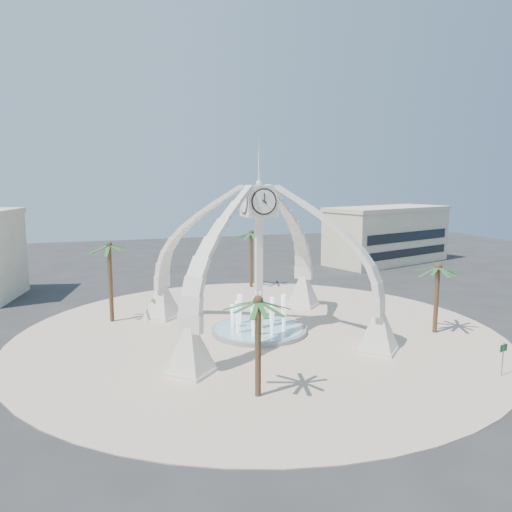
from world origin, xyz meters
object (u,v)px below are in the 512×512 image
object	(u,v)px
clock_tower	(259,257)
palm_east	(438,268)
fountain	(259,330)
palm_west	(109,246)
palm_north	(251,233)
palm_south	(258,302)
street_sign	(503,352)

from	to	relation	value
clock_tower	palm_east	bearing A→B (deg)	-17.85
fountain	palm_west	size ratio (longest dim) A/B	1.03
palm_east	palm_north	bearing A→B (deg)	113.25
palm_south	street_sign	xyz separation A→B (m)	(16.14, -2.00, -4.10)
clock_tower	palm_west	bearing A→B (deg)	148.10
clock_tower	palm_east	distance (m)	14.81
clock_tower	palm_east	xyz separation A→B (m)	(14.07, -4.53, -0.92)
clock_tower	palm_west	world-z (taller)	clock_tower
palm_north	palm_south	distance (m)	30.24
clock_tower	palm_south	world-z (taller)	clock_tower
palm_south	street_sign	bearing A→B (deg)	-7.07
fountain	palm_east	bearing A→B (deg)	-17.86
fountain	palm_west	world-z (taller)	palm_west
palm_west	palm_south	bearing A→B (deg)	-67.95
palm_west	clock_tower	bearing A→B (deg)	-31.90
palm_north	fountain	bearing A→B (deg)	-105.32
palm_west	palm_north	world-z (taller)	palm_west
fountain	palm_south	world-z (taller)	palm_south
fountain	palm_east	world-z (taller)	palm_east
palm_west	street_sign	size ratio (longest dim) A/B	3.35
palm_west	palm_south	distance (m)	20.49
palm_west	palm_north	distance (m)	19.15
palm_east	palm_south	distance (m)	19.38
fountain	palm_north	size ratio (longest dim) A/B	1.09
palm_west	palm_north	size ratio (longest dim) A/B	1.06
palm_south	palm_north	bearing A→B (deg)	73.39
fountain	street_sign	xyz separation A→B (m)	(12.22, -13.75, 1.37)
fountain	clock_tower	bearing A→B (deg)	-90.00
fountain	palm_east	xyz separation A→B (m)	(14.07, -4.53, 5.28)
clock_tower	palm_south	distance (m)	12.40
clock_tower	street_sign	size ratio (longest dim) A/B	7.74
palm_west	palm_south	size ratio (longest dim) A/B	1.18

